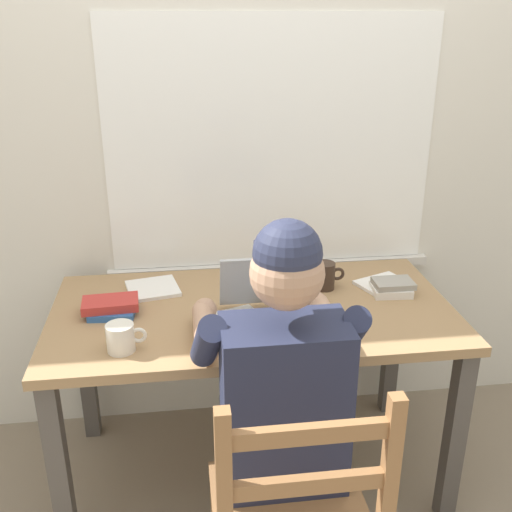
{
  "coord_description": "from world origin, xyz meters",
  "views": [
    {
      "loc": [
        -0.24,
        -1.88,
        1.7
      ],
      "look_at": [
        0.01,
        -0.05,
        0.95
      ],
      "focal_mm": 41.82,
      "sensor_mm": 36.0,
      "label": 1
    }
  ],
  "objects_px": {
    "computer_mouse": "(350,321)",
    "landscape_photo_print": "(282,292)",
    "seated_person": "(278,390)",
    "book_stack_side": "(392,287)",
    "coffee_mug_white": "(121,338)",
    "book_stack_main": "(111,307)",
    "desk": "(253,331)",
    "coffee_mug_dark": "(325,276)",
    "laptop": "(272,310)"
  },
  "relations": [
    {
      "from": "laptop",
      "to": "book_stack_side",
      "type": "xyz_separation_m",
      "value": [
        0.48,
        0.18,
        -0.03
      ]
    },
    {
      "from": "computer_mouse",
      "to": "landscape_photo_print",
      "type": "relative_size",
      "value": 0.77
    },
    {
      "from": "coffee_mug_dark",
      "to": "desk",
      "type": "bearing_deg",
      "value": -156.66
    },
    {
      "from": "coffee_mug_dark",
      "to": "book_stack_main",
      "type": "height_order",
      "value": "coffee_mug_dark"
    },
    {
      "from": "coffee_mug_white",
      "to": "computer_mouse",
      "type": "bearing_deg",
      "value": 4.69
    },
    {
      "from": "book_stack_side",
      "to": "coffee_mug_dark",
      "type": "bearing_deg",
      "value": 162.19
    },
    {
      "from": "computer_mouse",
      "to": "coffee_mug_dark",
      "type": "relative_size",
      "value": 0.87
    },
    {
      "from": "laptop",
      "to": "coffee_mug_white",
      "type": "height_order",
      "value": "laptop"
    },
    {
      "from": "coffee_mug_white",
      "to": "book_stack_main",
      "type": "distance_m",
      "value": 0.26
    },
    {
      "from": "desk",
      "to": "book_stack_main",
      "type": "bearing_deg",
      "value": 177.59
    },
    {
      "from": "coffee_mug_white",
      "to": "landscape_photo_print",
      "type": "height_order",
      "value": "coffee_mug_white"
    },
    {
      "from": "laptop",
      "to": "book_stack_main",
      "type": "xyz_separation_m",
      "value": [
        -0.54,
        0.15,
        -0.02
      ]
    },
    {
      "from": "book_stack_main",
      "to": "landscape_photo_print",
      "type": "relative_size",
      "value": 1.53
    },
    {
      "from": "coffee_mug_white",
      "to": "book_stack_main",
      "type": "xyz_separation_m",
      "value": [
        -0.05,
        0.25,
        -0.02
      ]
    },
    {
      "from": "seated_person",
      "to": "book_stack_side",
      "type": "distance_m",
      "value": 0.72
    },
    {
      "from": "book_stack_main",
      "to": "landscape_photo_print",
      "type": "height_order",
      "value": "book_stack_main"
    },
    {
      "from": "laptop",
      "to": "landscape_photo_print",
      "type": "height_order",
      "value": "laptop"
    },
    {
      "from": "computer_mouse",
      "to": "coffee_mug_dark",
      "type": "xyz_separation_m",
      "value": [
        -0.01,
        0.3,
        0.04
      ]
    },
    {
      "from": "desk",
      "to": "coffee_mug_dark",
      "type": "height_order",
      "value": "coffee_mug_dark"
    },
    {
      "from": "desk",
      "to": "seated_person",
      "type": "distance_m",
      "value": 0.45
    },
    {
      "from": "laptop",
      "to": "book_stack_side",
      "type": "bearing_deg",
      "value": 19.94
    },
    {
      "from": "seated_person",
      "to": "coffee_mug_white",
      "type": "relative_size",
      "value": 9.93
    },
    {
      "from": "computer_mouse",
      "to": "seated_person",
      "type": "bearing_deg",
      "value": -136.95
    },
    {
      "from": "book_stack_main",
      "to": "landscape_photo_print",
      "type": "bearing_deg",
      "value": 8.36
    },
    {
      "from": "laptop",
      "to": "book_stack_main",
      "type": "bearing_deg",
      "value": 165.0
    },
    {
      "from": "computer_mouse",
      "to": "landscape_photo_print",
      "type": "xyz_separation_m",
      "value": [
        -0.18,
        0.28,
        -0.02
      ]
    },
    {
      "from": "landscape_photo_print",
      "to": "laptop",
      "type": "bearing_deg",
      "value": -94.95
    },
    {
      "from": "coffee_mug_white",
      "to": "coffee_mug_dark",
      "type": "bearing_deg",
      "value": 26.15
    },
    {
      "from": "seated_person",
      "to": "computer_mouse",
      "type": "height_order",
      "value": "seated_person"
    },
    {
      "from": "book_stack_side",
      "to": "computer_mouse",
      "type": "bearing_deg",
      "value": -135.07
    },
    {
      "from": "seated_person",
      "to": "book_stack_side",
      "type": "height_order",
      "value": "seated_person"
    },
    {
      "from": "coffee_mug_dark",
      "to": "landscape_photo_print",
      "type": "height_order",
      "value": "coffee_mug_dark"
    },
    {
      "from": "coffee_mug_dark",
      "to": "book_stack_side",
      "type": "bearing_deg",
      "value": -17.81
    },
    {
      "from": "laptop",
      "to": "book_stack_side",
      "type": "relative_size",
      "value": 2.14
    },
    {
      "from": "laptop",
      "to": "coffee_mug_white",
      "type": "relative_size",
      "value": 2.64
    },
    {
      "from": "laptop",
      "to": "book_stack_main",
      "type": "relative_size",
      "value": 1.66
    },
    {
      "from": "book_stack_main",
      "to": "book_stack_side",
      "type": "distance_m",
      "value": 1.02
    },
    {
      "from": "seated_person",
      "to": "coffee_mug_dark",
      "type": "distance_m",
      "value": 0.64
    },
    {
      "from": "book_stack_main",
      "to": "book_stack_side",
      "type": "height_order",
      "value": "book_stack_main"
    },
    {
      "from": "computer_mouse",
      "to": "coffee_mug_dark",
      "type": "bearing_deg",
      "value": 92.69
    },
    {
      "from": "coffee_mug_white",
      "to": "book_stack_side",
      "type": "xyz_separation_m",
      "value": [
        0.97,
        0.28,
        -0.02
      ]
    },
    {
      "from": "desk",
      "to": "book_stack_main",
      "type": "xyz_separation_m",
      "value": [
        -0.49,
        0.02,
        0.12
      ]
    },
    {
      "from": "laptop",
      "to": "coffee_mug_dark",
      "type": "relative_size",
      "value": 2.86
    },
    {
      "from": "landscape_photo_print",
      "to": "book_stack_side",
      "type": "bearing_deg",
      "value": 4.83
    },
    {
      "from": "book_stack_main",
      "to": "landscape_photo_print",
      "type": "distance_m",
      "value": 0.63
    },
    {
      "from": "coffee_mug_white",
      "to": "coffee_mug_dark",
      "type": "distance_m",
      "value": 0.82
    },
    {
      "from": "desk",
      "to": "coffee_mug_dark",
      "type": "relative_size",
      "value": 12.36
    },
    {
      "from": "seated_person",
      "to": "coffee_mug_white",
      "type": "bearing_deg",
      "value": 155.27
    },
    {
      "from": "desk",
      "to": "computer_mouse",
      "type": "relative_size",
      "value": 14.25
    },
    {
      "from": "book_stack_main",
      "to": "book_stack_side",
      "type": "xyz_separation_m",
      "value": [
        1.02,
        0.03,
        -0.0
      ]
    }
  ]
}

